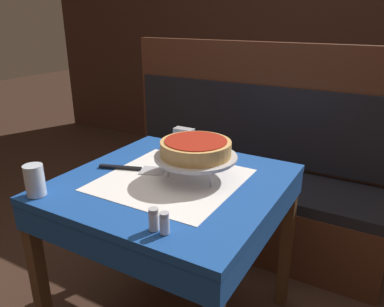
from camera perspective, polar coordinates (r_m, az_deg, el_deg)
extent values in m
cube|color=#194799|center=(1.52, -3.11, -4.54)|extent=(0.85, 0.85, 0.03)
cube|color=white|center=(1.51, -3.12, -3.99)|extent=(0.53, 0.53, 0.00)
cube|color=#194799|center=(1.54, -3.06, -6.76)|extent=(0.85, 0.85, 0.10)
cube|color=#4C331E|center=(1.70, -22.22, -17.69)|extent=(0.05, 0.05, 0.71)
cube|color=#4C331E|center=(2.17, -6.05, -7.46)|extent=(0.05, 0.05, 0.71)
cube|color=#4C331E|center=(1.88, 14.24, -12.84)|extent=(0.05, 0.05, 0.71)
cube|color=red|center=(3.10, 11.23, 8.12)|extent=(0.70, 0.70, 0.03)
cube|color=white|center=(3.09, 11.25, 8.41)|extent=(0.44, 0.44, 0.00)
cube|color=red|center=(3.11, 11.14, 6.76)|extent=(0.70, 0.70, 0.12)
cube|color=#4C331E|center=(3.03, 3.13, 0.94)|extent=(0.05, 0.05, 0.71)
cube|color=#4C331E|center=(2.82, 14.66, -1.22)|extent=(0.05, 0.05, 0.71)
cube|color=#4C331E|center=(3.58, 7.72, 3.87)|extent=(0.05, 0.05, 0.71)
cube|color=#4C331E|center=(3.41, 17.59, 2.22)|extent=(0.05, 0.05, 0.71)
cube|color=#4C2819|center=(2.45, 6.98, -8.29)|extent=(1.73, 0.52, 0.39)
cube|color=black|center=(2.35, 7.22, -3.47)|extent=(1.70, 0.51, 0.06)
cube|color=#4C2819|center=(2.42, 9.78, 7.42)|extent=(1.73, 0.06, 0.76)
cube|color=black|center=(2.41, 9.27, 4.58)|extent=(1.66, 0.02, 0.49)
cube|color=#3D2319|center=(3.51, 18.19, 16.78)|extent=(6.00, 0.04, 2.40)
cylinder|color=#ADADB2|center=(1.61, 2.53, -0.87)|extent=(0.01, 0.01, 0.08)
cylinder|color=#ADADB2|center=(1.52, -3.70, -2.22)|extent=(0.01, 0.01, 0.08)
cylinder|color=#ADADB2|center=(1.43, 2.88, -3.73)|extent=(0.01, 0.01, 0.08)
cylinder|color=#ADADB2|center=(1.50, 0.57, -0.97)|extent=(0.23, 0.23, 0.01)
cylinder|color=silver|center=(1.50, 0.57, -0.76)|extent=(0.32, 0.32, 0.01)
cylinder|color=silver|center=(1.50, 0.57, -0.47)|extent=(0.33, 0.33, 0.01)
cylinder|color=tan|center=(1.48, 0.58, 0.79)|extent=(0.28, 0.28, 0.06)
cylinder|color=#A82314|center=(1.47, 0.58, 1.92)|extent=(0.25, 0.25, 0.01)
cube|color=#BCBCC1|center=(1.59, -5.95, -2.64)|extent=(0.13, 0.12, 0.00)
cube|color=black|center=(1.63, -10.87, -2.10)|extent=(0.18, 0.08, 0.01)
cylinder|color=silver|center=(1.47, -22.85, -3.79)|extent=(0.07, 0.07, 0.12)
cylinder|color=silver|center=(1.17, -5.84, -10.26)|extent=(0.03, 0.03, 0.06)
cylinder|color=#B7B7BC|center=(1.15, -5.90, -8.70)|extent=(0.03, 0.03, 0.02)
cylinder|color=silver|center=(1.15, -4.20, -10.84)|extent=(0.03, 0.03, 0.05)
cylinder|color=#B7B7BC|center=(1.13, -4.25, -9.33)|extent=(0.03, 0.03, 0.02)
cube|color=#B2B2B7|center=(1.88, -1.23, 2.53)|extent=(0.10, 0.05, 0.09)
cube|color=black|center=(2.99, 11.90, 8.26)|extent=(0.13, 0.13, 0.03)
cylinder|color=black|center=(2.97, 12.01, 9.75)|extent=(0.01, 0.01, 0.13)
cylinder|color=red|center=(3.01, 12.24, 9.59)|extent=(0.04, 0.04, 0.10)
cylinder|color=white|center=(2.94, 11.73, 9.35)|extent=(0.04, 0.04, 0.10)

